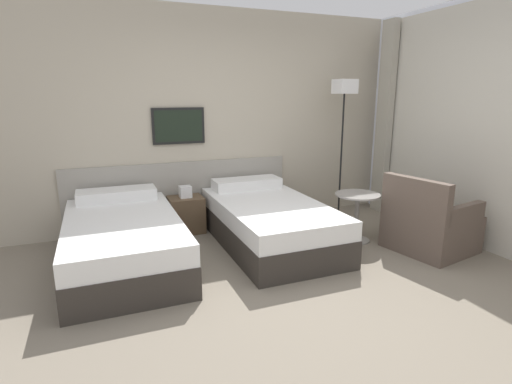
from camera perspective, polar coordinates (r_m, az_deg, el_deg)
name	(u,v)px	position (r m, az deg, el deg)	size (l,w,h in m)	color
ground_plane	(303,293)	(3.58, 6.78, -14.11)	(16.00, 16.00, 0.00)	slate
wall_headboard	(221,124)	(5.22, -5.06, 9.68)	(10.00, 0.10, 2.70)	#B7AD99
bed_near_door	(124,240)	(4.20, -18.39, -6.58)	(1.07, 1.95, 0.62)	#332D28
bed_near_window	(269,222)	(4.55, 1.88, -4.30)	(1.07, 1.95, 0.62)	#332D28
nightstand	(186,214)	(5.01, -9.94, -3.06)	(0.41, 0.34, 0.58)	brown
floor_lamp	(344,103)	(5.45, 12.45, 12.37)	(0.25, 0.25, 1.86)	black
side_table	(357,208)	(4.73, 14.24, -2.19)	(0.51, 0.51, 0.56)	gray
armchair	(429,226)	(4.75, 23.48, -4.51)	(0.90, 0.90, 0.84)	brown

